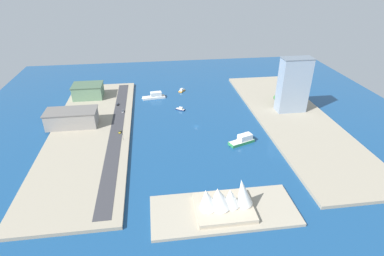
{
  "coord_description": "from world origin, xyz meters",
  "views": [
    {
      "loc": [
        38.56,
        253.37,
        136.22
      ],
      "look_at": [
        5.05,
        7.65,
        2.74
      ],
      "focal_mm": 29.03,
      "sensor_mm": 36.0,
      "label": 1
    }
  ],
  "objects_px": {
    "water_taxi_orange": "(182,90)",
    "carpark_squat_concrete": "(72,118)",
    "patrol_launch_navy": "(180,109)",
    "suv_black": "(118,104)",
    "sedan_silver": "(123,111)",
    "opera_landmark": "(224,200)",
    "terminal_long_green": "(88,91)",
    "ferry_white_commuter": "(155,96)",
    "ferry_green_doubledeck": "(243,140)",
    "traffic_light_waterfront": "(123,136)",
    "taxi_yellow_cab": "(120,132)",
    "tower_tall_glass": "(293,85)"
  },
  "relations": [
    {
      "from": "terminal_long_green",
      "to": "ferry_green_doubledeck",
      "type": "bearing_deg",
      "value": 141.31
    },
    {
      "from": "carpark_squat_concrete",
      "to": "opera_landmark",
      "type": "xyz_separation_m",
      "value": [
        -113.11,
        126.28,
        -0.29
      ]
    },
    {
      "from": "tower_tall_glass",
      "to": "taxi_yellow_cab",
      "type": "bearing_deg",
      "value": 8.25
    },
    {
      "from": "taxi_yellow_cab",
      "to": "patrol_launch_navy",
      "type": "bearing_deg",
      "value": -142.23
    },
    {
      "from": "traffic_light_waterfront",
      "to": "terminal_long_green",
      "type": "bearing_deg",
      "value": -66.83
    },
    {
      "from": "patrol_launch_navy",
      "to": "opera_landmark",
      "type": "xyz_separation_m",
      "value": [
        -11.06,
        151.74,
        8.68
      ]
    },
    {
      "from": "tower_tall_glass",
      "to": "taxi_yellow_cab",
      "type": "xyz_separation_m",
      "value": [
        168.11,
        24.36,
        -26.13
      ]
    },
    {
      "from": "carpark_squat_concrete",
      "to": "opera_landmark",
      "type": "bearing_deg",
      "value": 131.85
    },
    {
      "from": "terminal_long_green",
      "to": "traffic_light_waterfront",
      "type": "bearing_deg",
      "value": 113.17
    },
    {
      "from": "ferry_white_commuter",
      "to": "ferry_green_doubledeck",
      "type": "height_order",
      "value": "ferry_green_doubledeck"
    },
    {
      "from": "ferry_green_doubledeck",
      "to": "taxi_yellow_cab",
      "type": "distance_m",
      "value": 107.96
    },
    {
      "from": "terminal_long_green",
      "to": "suv_black",
      "type": "xyz_separation_m",
      "value": [
        -33.29,
        26.4,
        -6.6
      ]
    },
    {
      "from": "taxi_yellow_cab",
      "to": "opera_landmark",
      "type": "xyz_separation_m",
      "value": [
        -69.59,
        106.39,
        6.29
      ]
    },
    {
      "from": "water_taxi_orange",
      "to": "carpark_squat_concrete",
      "type": "relative_size",
      "value": 0.22
    },
    {
      "from": "tower_tall_glass",
      "to": "suv_black",
      "type": "relative_size",
      "value": 10.59
    },
    {
      "from": "suv_black",
      "to": "sedan_silver",
      "type": "height_order",
      "value": "sedan_silver"
    },
    {
      "from": "suv_black",
      "to": "traffic_light_waterfront",
      "type": "distance_m",
      "value": 75.44
    },
    {
      "from": "ferry_green_doubledeck",
      "to": "suv_black",
      "type": "xyz_separation_m",
      "value": [
        110.52,
        -88.78,
        0.47
      ]
    },
    {
      "from": "water_taxi_orange",
      "to": "ferry_white_commuter",
      "type": "bearing_deg",
      "value": 27.19
    },
    {
      "from": "taxi_yellow_cab",
      "to": "traffic_light_waterfront",
      "type": "relative_size",
      "value": 0.73
    },
    {
      "from": "patrol_launch_navy",
      "to": "terminal_long_green",
      "type": "bearing_deg",
      "value": -23.26
    },
    {
      "from": "patrol_launch_navy",
      "to": "suv_black",
      "type": "height_order",
      "value": "suv_black"
    },
    {
      "from": "suv_black",
      "to": "taxi_yellow_cab",
      "type": "bearing_deg",
      "value": 95.78
    },
    {
      "from": "ferry_green_doubledeck",
      "to": "traffic_light_waterfront",
      "type": "xyz_separation_m",
      "value": [
        100.54,
        -14.08,
        3.91
      ]
    },
    {
      "from": "traffic_light_waterfront",
      "to": "suv_black",
      "type": "bearing_deg",
      "value": -82.39
    },
    {
      "from": "water_taxi_orange",
      "to": "opera_landmark",
      "type": "height_order",
      "value": "opera_landmark"
    },
    {
      "from": "opera_landmark",
      "to": "traffic_light_waterfront",
      "type": "bearing_deg",
      "value": -54.66
    },
    {
      "from": "terminal_long_green",
      "to": "taxi_yellow_cab",
      "type": "xyz_separation_m",
      "value": [
        -39.47,
        87.48,
        -6.54
      ]
    },
    {
      "from": "taxi_yellow_cab",
      "to": "traffic_light_waterfront",
      "type": "height_order",
      "value": "traffic_light_waterfront"
    },
    {
      "from": "water_taxi_orange",
      "to": "traffic_light_waterfront",
      "type": "height_order",
      "value": "traffic_light_waterfront"
    },
    {
      "from": "patrol_launch_navy",
      "to": "water_taxi_orange",
      "type": "bearing_deg",
      "value": -97.75
    },
    {
      "from": "tower_tall_glass",
      "to": "suv_black",
      "type": "height_order",
      "value": "tower_tall_glass"
    },
    {
      "from": "patrol_launch_navy",
      "to": "sedan_silver",
      "type": "xyz_separation_m",
      "value": [
        58.39,
        2.62,
        2.35
      ]
    },
    {
      "from": "traffic_light_waterfront",
      "to": "patrol_launch_navy",
      "type": "bearing_deg",
      "value": -132.87
    },
    {
      "from": "ferry_white_commuter",
      "to": "terminal_long_green",
      "type": "height_order",
      "value": "terminal_long_green"
    },
    {
      "from": "suv_black",
      "to": "traffic_light_waterfront",
      "type": "bearing_deg",
      "value": 97.61
    },
    {
      "from": "ferry_green_doubledeck",
      "to": "terminal_long_green",
      "type": "xyz_separation_m",
      "value": [
        143.81,
        -115.18,
        7.07
      ]
    },
    {
      "from": "ferry_green_doubledeck",
      "to": "water_taxi_orange",
      "type": "relative_size",
      "value": 2.41
    },
    {
      "from": "ferry_green_doubledeck",
      "to": "opera_landmark",
      "type": "xyz_separation_m",
      "value": [
        34.75,
        78.7,
        6.82
      ]
    },
    {
      "from": "suv_black",
      "to": "ferry_white_commuter",
      "type": "bearing_deg",
      "value": -153.38
    },
    {
      "from": "terminal_long_green",
      "to": "ferry_white_commuter",
      "type": "bearing_deg",
      "value": 174.77
    },
    {
      "from": "ferry_white_commuter",
      "to": "sedan_silver",
      "type": "xyz_separation_m",
      "value": [
        33.06,
        38.09,
        0.75
      ]
    },
    {
      "from": "traffic_light_waterfront",
      "to": "sedan_silver",
      "type": "bearing_deg",
      "value": -86.29
    },
    {
      "from": "terminal_long_green",
      "to": "carpark_squat_concrete",
      "type": "xyz_separation_m",
      "value": [
        4.06,
        67.6,
        0.04
      ]
    },
    {
      "from": "taxi_yellow_cab",
      "to": "sedan_silver",
      "type": "xyz_separation_m",
      "value": [
        -0.15,
        -42.73,
        -0.04
      ]
    },
    {
      "from": "patrol_launch_navy",
      "to": "opera_landmark",
      "type": "height_order",
      "value": "opera_landmark"
    },
    {
      "from": "water_taxi_orange",
      "to": "ferry_green_doubledeck",
      "type": "bearing_deg",
      "value": 107.18
    },
    {
      "from": "carpark_squat_concrete",
      "to": "suv_black",
      "type": "distance_m",
      "value": 56.0
    },
    {
      "from": "water_taxi_orange",
      "to": "suv_black",
      "type": "bearing_deg",
      "value": 26.88
    },
    {
      "from": "carpark_squat_concrete",
      "to": "taxi_yellow_cab",
      "type": "height_order",
      "value": "carpark_squat_concrete"
    }
  ]
}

